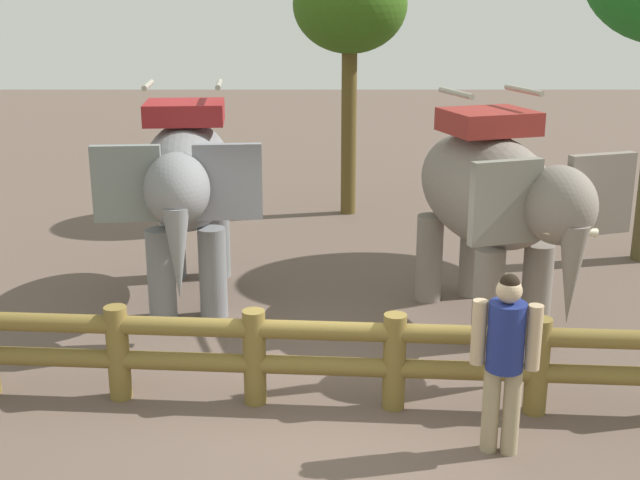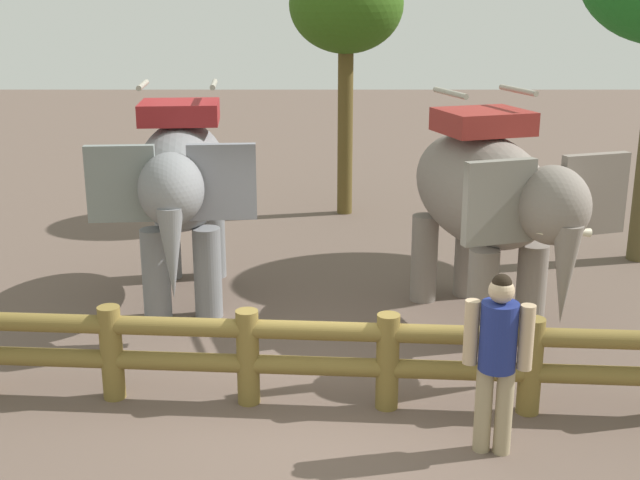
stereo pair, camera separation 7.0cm
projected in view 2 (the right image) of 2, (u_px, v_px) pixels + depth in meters
name	position (u px, v px, depth m)	size (l,w,h in m)	color
ground_plane	(320.00, 406.00, 8.81)	(60.00, 60.00, 0.00)	brown
log_fence	(320.00, 353.00, 8.67)	(7.57, 0.79, 1.05)	brown
elephant_near_left	(184.00, 183.00, 11.32)	(2.04, 3.58, 3.06)	slate
elephant_center	(490.00, 198.00, 10.49)	(2.48, 3.66, 3.07)	slate
tourist_woman_in_black	(500.00, 352.00, 7.65)	(0.62, 0.42, 1.79)	#9D8B69
tree_far_left	(349.00, 8.00, 15.42)	(2.14, 2.14, 4.92)	brown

